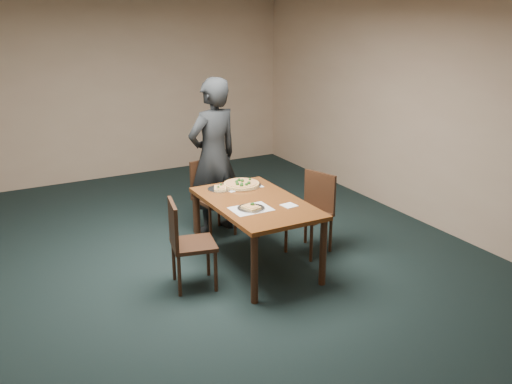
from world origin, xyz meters
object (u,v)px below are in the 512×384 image
chair_far (211,193)px  chair_left (185,239)px  dining_table (256,209)px  diner (213,157)px  slice_plate_near (251,208)px  chair_right (313,208)px  pizza_pan (241,184)px  slice_plate_far (220,188)px

chair_far → chair_left: size_ratio=1.00×
dining_table → diner: size_ratio=0.79×
chair_far → diner: size_ratio=0.48×
chair_left → slice_plate_near: chair_left is taller
slice_plate_near → chair_right: bearing=15.0°
diner → pizza_pan: size_ratio=4.29×
diner → slice_plate_far: (-0.20, -0.60, -0.19)m
chair_far → chair_left: same height
dining_table → chair_left: 0.85m
chair_left → pizza_pan: size_ratio=2.04×
chair_left → diner: (0.86, 1.21, 0.44)m
dining_table → chair_left: bearing=-174.7°
chair_left → dining_table: bearing=-72.7°
dining_table → slice_plate_near: bearing=-130.3°
dining_table → diner: 1.17m
chair_right → chair_far: bearing=-161.3°
chair_far → chair_left: 1.44m
chair_left → diner: 1.55m
pizza_pan → slice_plate_near: bearing=-109.7°
slice_plate_near → slice_plate_far: slice_plate_near is taller
chair_far → chair_right: bearing=-61.2°
diner → chair_left: bearing=41.0°
chair_left → diner: size_ratio=0.48×
chair_far → chair_left: bearing=-132.6°
dining_table → slice_plate_near: (-0.16, -0.18, 0.11)m
diner → slice_plate_far: diner is taller
chair_left → pizza_pan: chair_left is taller
diner → slice_plate_near: bearing=68.5°
chair_left → slice_plate_near: bearing=-87.0°
dining_table → chair_left: chair_left is taller
chair_left → diner: diner is taller
chair_far → slice_plate_far: bearing=-112.0°
slice_plate_far → chair_far: bearing=76.6°
slice_plate_far → pizza_pan: bearing=-0.7°
slice_plate_near → slice_plate_far: bearing=90.8°
dining_table → slice_plate_far: 0.57m
diner → slice_plate_far: 0.66m
dining_table → chair_far: chair_far is taller
slice_plate_far → chair_left: bearing=-137.6°
chair_right → slice_plate_far: size_ratio=3.25×
chair_right → slice_plate_far: chair_right is taller
pizza_pan → slice_plate_far: bearing=179.3°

